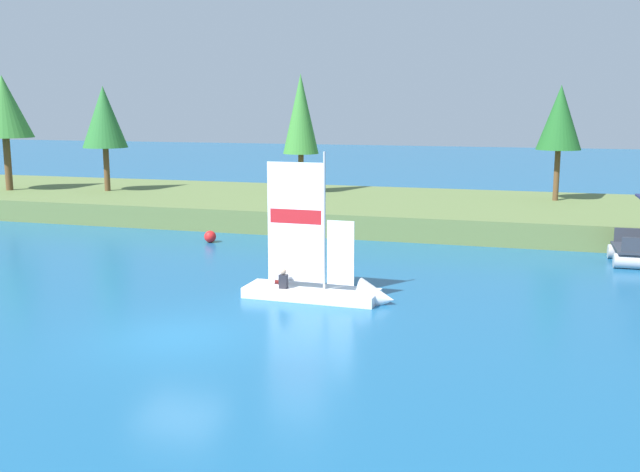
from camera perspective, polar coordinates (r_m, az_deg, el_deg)
name	(u,v)px	position (r m, az deg, el deg)	size (l,w,h in m)	color
ground_plane	(177,337)	(21.13, -11.13, -7.76)	(200.00, 200.00, 0.00)	#195684
shore_bank	(361,209)	(41.78, 3.20, 2.13)	(80.00, 12.90, 1.19)	#5B703D
shoreline_tree_left	(4,107)	(49.58, -23.53, 9.23)	(3.42, 3.42, 7.08)	brown
shoreline_tree_midleft	(104,117)	(47.13, -16.56, 8.89)	(2.73, 2.73, 6.43)	brown
shoreline_tree_centre	(301,115)	(44.13, -1.52, 9.48)	(2.15, 2.15, 7.12)	brown
shoreline_tree_midright	(560,118)	(42.65, 18.27, 8.75)	(2.44, 2.44, 6.36)	brown
sailboat	(337,290)	(24.40, 1.34, -4.24)	(5.17, 1.57, 5.44)	white
channel_buoy	(210,237)	(35.03, -8.60, -0.05)	(0.57, 0.57, 0.57)	red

